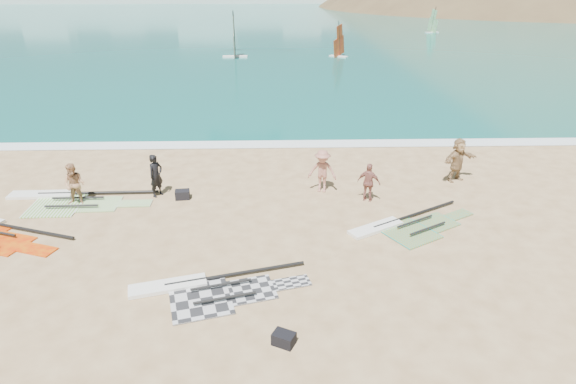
{
  "coord_description": "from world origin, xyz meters",
  "views": [
    {
      "loc": [
        1.03,
        -12.05,
        8.28
      ],
      "look_at": [
        1.48,
        4.0,
        1.0
      ],
      "focal_mm": 30.0,
      "sensor_mm": 36.0,
      "label": 1
    }
  ],
  "objects_px": {
    "beachgoer_back": "(369,183)",
    "rig_green": "(67,200)",
    "gear_bag_near": "(182,195)",
    "beachgoer_right": "(458,160)",
    "beachgoer_left": "(75,185)",
    "person_wetsuit": "(156,176)",
    "rig_orange": "(405,226)",
    "beachgoer_mid": "(322,171)",
    "gear_bag_far": "(284,339)",
    "rig_grey": "(206,289)"
  },
  "relations": [
    {
      "from": "beachgoer_back",
      "to": "beachgoer_right",
      "type": "xyz_separation_m",
      "value": [
        4.22,
        1.98,
        0.17
      ]
    },
    {
      "from": "gear_bag_far",
      "to": "beachgoer_left",
      "type": "distance_m",
      "value": 11.35
    },
    {
      "from": "beachgoer_left",
      "to": "beachgoer_right",
      "type": "distance_m",
      "value": 15.82
    },
    {
      "from": "rig_green",
      "to": "person_wetsuit",
      "type": "distance_m",
      "value": 3.67
    },
    {
      "from": "gear_bag_far",
      "to": "beachgoer_mid",
      "type": "bearing_deg",
      "value": 78.99
    },
    {
      "from": "rig_green",
      "to": "gear_bag_far",
      "type": "relative_size",
      "value": 11.32
    },
    {
      "from": "beachgoer_left",
      "to": "beachgoer_right",
      "type": "relative_size",
      "value": 0.89
    },
    {
      "from": "gear_bag_near",
      "to": "gear_bag_far",
      "type": "height_order",
      "value": "gear_bag_near"
    },
    {
      "from": "rig_green",
      "to": "person_wetsuit",
      "type": "relative_size",
      "value": 3.41
    },
    {
      "from": "rig_orange",
      "to": "gear_bag_near",
      "type": "relative_size",
      "value": 8.85
    },
    {
      "from": "rig_grey",
      "to": "beachgoer_mid",
      "type": "distance_m",
      "value": 7.95
    },
    {
      "from": "rig_green",
      "to": "beachgoer_back",
      "type": "height_order",
      "value": "beachgoer_back"
    },
    {
      "from": "beachgoer_left",
      "to": "gear_bag_far",
      "type": "bearing_deg",
      "value": -42.62
    },
    {
      "from": "gear_bag_near",
      "to": "beachgoer_right",
      "type": "bearing_deg",
      "value": 7.67
    },
    {
      "from": "rig_grey",
      "to": "gear_bag_near",
      "type": "bearing_deg",
      "value": 90.31
    },
    {
      "from": "gear_bag_near",
      "to": "beachgoer_back",
      "type": "height_order",
      "value": "beachgoer_back"
    },
    {
      "from": "rig_orange",
      "to": "gear_bag_far",
      "type": "xyz_separation_m",
      "value": [
        -4.46,
        -5.85,
        0.11
      ]
    },
    {
      "from": "rig_orange",
      "to": "beachgoer_mid",
      "type": "relative_size",
      "value": 2.76
    },
    {
      "from": "rig_grey",
      "to": "rig_green",
      "type": "xyz_separation_m",
      "value": [
        -6.33,
        6.19,
        0.0
      ]
    },
    {
      "from": "beachgoer_mid",
      "to": "beachgoer_right",
      "type": "relative_size",
      "value": 0.94
    },
    {
      "from": "person_wetsuit",
      "to": "gear_bag_near",
      "type": "bearing_deg",
      "value": -71.42
    },
    {
      "from": "rig_green",
      "to": "rig_orange",
      "type": "height_order",
      "value": "rig_green"
    },
    {
      "from": "rig_grey",
      "to": "rig_green",
      "type": "relative_size",
      "value": 0.88
    },
    {
      "from": "gear_bag_near",
      "to": "person_wetsuit",
      "type": "xyz_separation_m",
      "value": [
        -1.05,
        0.33,
        0.7
      ]
    },
    {
      "from": "rig_grey",
      "to": "gear_bag_far",
      "type": "height_order",
      "value": "gear_bag_far"
    },
    {
      "from": "rig_orange",
      "to": "gear_bag_near",
      "type": "height_order",
      "value": "gear_bag_near"
    },
    {
      "from": "gear_bag_near",
      "to": "beachgoer_left",
      "type": "distance_m",
      "value": 4.1
    },
    {
      "from": "gear_bag_far",
      "to": "beachgoer_left",
      "type": "height_order",
      "value": "beachgoer_left"
    },
    {
      "from": "beachgoer_mid",
      "to": "rig_grey",
      "type": "bearing_deg",
      "value": -107.17
    },
    {
      "from": "rig_orange",
      "to": "gear_bag_near",
      "type": "distance_m",
      "value": 8.79
    },
    {
      "from": "person_wetsuit",
      "to": "rig_orange",
      "type": "bearing_deg",
      "value": -71.71
    },
    {
      "from": "gear_bag_near",
      "to": "beachgoer_right",
      "type": "height_order",
      "value": "beachgoer_right"
    },
    {
      "from": "rig_green",
      "to": "rig_grey",
      "type": "bearing_deg",
      "value": -45.69
    },
    {
      "from": "beachgoer_right",
      "to": "gear_bag_far",
      "type": "bearing_deg",
      "value": -153.73
    },
    {
      "from": "beachgoer_right",
      "to": "rig_green",
      "type": "bearing_deg",
      "value": 159.56
    },
    {
      "from": "beachgoer_back",
      "to": "rig_green",
      "type": "bearing_deg",
      "value": 24.58
    },
    {
      "from": "beachgoer_mid",
      "to": "beachgoer_right",
      "type": "bearing_deg",
      "value": 22.47
    },
    {
      "from": "rig_orange",
      "to": "gear_bag_near",
      "type": "bearing_deg",
      "value": 132.21
    },
    {
      "from": "rig_green",
      "to": "beachgoer_mid",
      "type": "xyz_separation_m",
      "value": [
        10.3,
        0.65,
        0.85
      ]
    },
    {
      "from": "rig_grey",
      "to": "gear_bag_near",
      "type": "height_order",
      "value": "gear_bag_near"
    },
    {
      "from": "person_wetsuit",
      "to": "beachgoer_right",
      "type": "relative_size",
      "value": 0.92
    },
    {
      "from": "rig_green",
      "to": "gear_bag_near",
      "type": "relative_size",
      "value": 10.69
    },
    {
      "from": "beachgoer_right",
      "to": "beachgoer_mid",
      "type": "bearing_deg",
      "value": 163.3
    },
    {
      "from": "person_wetsuit",
      "to": "beachgoer_left",
      "type": "bearing_deg",
      "value": 140.62
    },
    {
      "from": "person_wetsuit",
      "to": "beachgoer_left",
      "type": "height_order",
      "value": "person_wetsuit"
    },
    {
      "from": "gear_bag_far",
      "to": "beachgoer_back",
      "type": "distance_m",
      "value": 8.87
    },
    {
      "from": "beachgoer_mid",
      "to": "beachgoer_back",
      "type": "height_order",
      "value": "beachgoer_mid"
    },
    {
      "from": "rig_grey",
      "to": "gear_bag_far",
      "type": "distance_m",
      "value": 3.15
    },
    {
      "from": "gear_bag_far",
      "to": "beachgoer_mid",
      "type": "distance_m",
      "value": 9.29
    },
    {
      "from": "gear_bag_near",
      "to": "beachgoer_left",
      "type": "relative_size",
      "value": 0.33
    }
  ]
}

